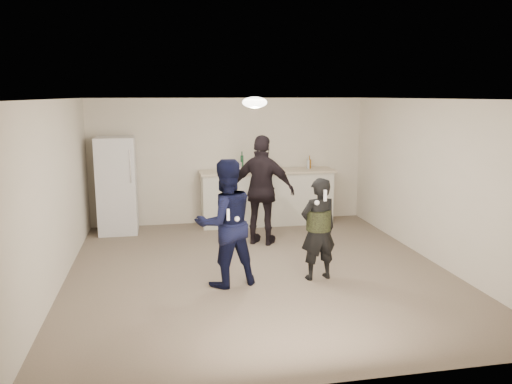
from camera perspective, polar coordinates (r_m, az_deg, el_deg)
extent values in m
plane|color=#6B5B4C|center=(7.46, 0.30, -8.99)|extent=(6.00, 6.00, 0.00)
plane|color=silver|center=(7.01, 0.32, 10.58)|extent=(6.00, 6.00, 0.00)
plane|color=beige|center=(10.05, -3.05, 3.55)|extent=(6.00, 0.00, 6.00)
plane|color=beige|center=(4.31, 8.19, -6.68)|extent=(6.00, 0.00, 6.00)
plane|color=beige|center=(7.13, -21.92, -0.32)|extent=(0.00, 6.00, 6.00)
plane|color=beige|center=(8.12, 19.70, 1.13)|extent=(0.00, 6.00, 6.00)
cube|color=beige|center=(9.98, 1.28, -0.72)|extent=(2.60, 0.56, 1.05)
cube|color=beige|center=(9.88, 1.29, 2.38)|extent=(2.68, 0.64, 0.04)
cube|color=silver|center=(9.65, -15.60, 0.74)|extent=(0.70, 0.70, 1.80)
cylinder|color=white|center=(9.21, -14.16, 2.86)|extent=(0.02, 0.02, 0.60)
ellipsoid|color=white|center=(7.31, -0.15, 10.21)|extent=(0.36, 0.36, 0.16)
cylinder|color=#B1B1B6|center=(9.81, -1.85, 2.93)|extent=(0.08, 0.08, 0.17)
imported|color=#0D1139|center=(6.71, -3.51, -3.57)|extent=(0.98, 0.85, 1.73)
imported|color=black|center=(7.00, 7.13, -4.23)|extent=(0.57, 0.42, 1.45)
cylinder|color=#293417|center=(6.97, 7.16, -3.22)|extent=(0.34, 0.34, 0.28)
imported|color=black|center=(8.54, 0.76, 0.18)|extent=(1.19, 0.94, 1.89)
cube|color=white|center=(6.39, -3.20, -2.60)|extent=(0.04, 0.04, 0.15)
sphere|color=white|center=(6.46, -2.18, -3.09)|extent=(0.07, 0.07, 0.07)
cube|color=white|center=(6.65, 7.91, -0.39)|extent=(0.04, 0.04, 0.15)
sphere|color=white|center=(6.66, 6.99, -1.22)|extent=(0.07, 0.07, 0.07)
cylinder|color=#154B28|center=(9.93, -1.61, 3.37)|extent=(0.06, 0.06, 0.29)
cylinder|color=#995A16|center=(9.93, 0.60, 3.18)|extent=(0.07, 0.07, 0.22)
cylinder|color=#8C5614|center=(10.18, 6.10, 3.20)|extent=(0.08, 0.08, 0.18)
cylinder|color=#B4BBC0|center=(10.17, 6.01, 3.19)|extent=(0.07, 0.07, 0.18)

